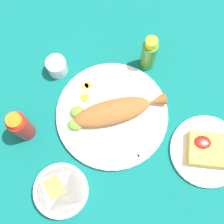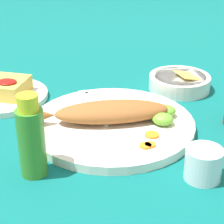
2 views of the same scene
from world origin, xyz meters
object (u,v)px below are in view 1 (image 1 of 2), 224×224
fork_near (130,136)px  guacamole_bowl (61,191)px  salt_cup (57,67)px  hot_sauce_bottle_red (21,126)px  fork_far (116,143)px  main_plate (112,115)px  hot_sauce_bottle_green (149,54)px  fried_fish (116,111)px  side_plate_fries (206,151)px

fork_near → guacamole_bowl: (0.18, 0.18, 0.00)m
fork_near → salt_cup: 0.32m
hot_sauce_bottle_red → fork_far: bearing=178.1°
main_plate → hot_sauce_bottle_green: bearing=-116.5°
fried_fish → guacamole_bowl: (0.13, 0.25, -0.02)m
fried_fish → fork_far: fried_fish is taller
main_plate → salt_cup: 0.23m
main_plate → fried_fish: fried_fish is taller
fried_fish → salt_cup: fried_fish is taller
hot_sauce_bottle_green → hot_sauce_bottle_red: bearing=37.5°
side_plate_fries → guacamole_bowl: (0.41, 0.16, 0.01)m
fork_near → hot_sauce_bottle_green: size_ratio=1.11×
side_plate_fries → guacamole_bowl: guacamole_bowl is taller
hot_sauce_bottle_red → side_plate_fries: size_ratio=0.64×
main_plate → guacamole_bowl: bearing=63.8°
hot_sauce_bottle_red → salt_cup: 0.23m
hot_sauce_bottle_red → guacamole_bowl: bearing=129.7°
fried_fish → hot_sauce_bottle_red: 0.28m
fork_far → main_plate: bearing=132.4°
fork_far → guacamole_bowl: (0.14, 0.15, 0.00)m
hot_sauce_bottle_red → side_plate_fries: (-0.54, 0.00, -0.06)m
fried_fish → side_plate_fries: (-0.28, 0.09, -0.03)m
fork_far → hot_sauce_bottle_red: bearing=-152.9°
hot_sauce_bottle_green → side_plate_fries: size_ratio=0.69×
hot_sauce_bottle_green → salt_cup: 0.29m
hot_sauce_bottle_green → guacamole_bowl: (0.21, 0.43, -0.05)m
fried_fish → salt_cup: 0.24m
main_plate → fork_far: size_ratio=2.03×
salt_cup → fork_near: bearing=142.0°
fork_near → hot_sauce_bottle_green: 0.26m
hot_sauce_bottle_red → side_plate_fries: hot_sauce_bottle_red is taller
main_plate → salt_cup: bearing=-35.3°
hot_sauce_bottle_red → side_plate_fries: bearing=179.7°
main_plate → fork_near: bearing=134.9°
fried_fish → fork_far: 0.09m
salt_cup → fried_fish: bearing=147.1°
hot_sauce_bottle_red → main_plate: bearing=-162.8°
fork_near → side_plate_fries: bearing=52.9°
fork_near → salt_cup: bearing=-160.2°
fried_fish → fork_near: bearing=106.6°
hot_sauce_bottle_green → salt_cup: bearing=10.6°
hot_sauce_bottle_red → hot_sauce_bottle_green: 0.44m
fork_near → hot_sauce_bottle_red: 0.32m
side_plate_fries → guacamole_bowl: bearing=21.3°
fork_near → fried_fish: bearing=-174.9°
main_plate → fried_fish: size_ratio=1.19×
guacamole_bowl → main_plate: bearing=-116.2°
fork_far → side_plate_fries: fork_far is taller
hot_sauce_bottle_red → salt_cup: size_ratio=2.16×
fork_far → hot_sauce_bottle_green: bearing=104.3°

